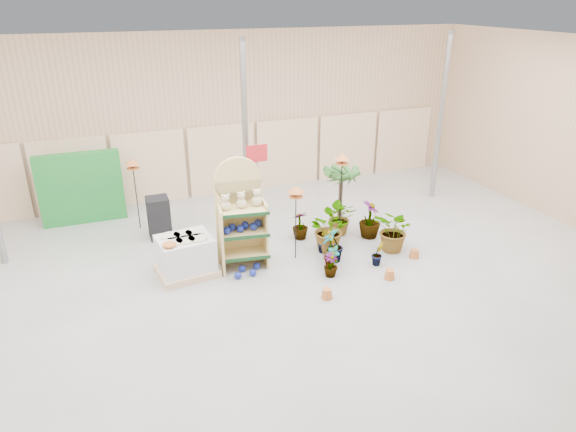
% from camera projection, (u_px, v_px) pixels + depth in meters
% --- Properties ---
extents(room, '(15.20, 12.10, 4.70)m').
position_uv_depth(room, '(285.00, 172.00, 9.83)').
color(room, gray).
rests_on(room, ground).
extents(display_shelf, '(1.06, 0.75, 2.36)m').
position_uv_depth(display_shelf, '(241.00, 218.00, 10.65)').
color(display_shelf, tan).
rests_on(display_shelf, ground).
extents(teddy_bears, '(0.87, 0.22, 0.36)m').
position_uv_depth(teddy_bears, '(243.00, 201.00, 10.40)').
color(teddy_bears, beige).
rests_on(teddy_bears, display_shelf).
extents(gazing_balls_shelf, '(0.87, 0.30, 0.16)m').
position_uv_depth(gazing_balls_shelf, '(243.00, 227.00, 10.60)').
color(gazing_balls_shelf, navy).
rests_on(gazing_balls_shelf, display_shelf).
extents(gazing_balls_floor, '(0.63, 0.39, 0.15)m').
position_uv_depth(gazing_balls_floor, '(247.00, 271.00, 10.63)').
color(gazing_balls_floor, navy).
rests_on(gazing_balls_floor, ground).
extents(pallet_stack, '(1.27, 1.10, 0.86)m').
position_uv_depth(pallet_stack, '(186.00, 256.00, 10.50)').
color(pallet_stack, '#CDAA87').
rests_on(pallet_stack, ground).
extents(charcoal_planters, '(0.50, 0.50, 1.00)m').
position_uv_depth(charcoal_planters, '(159.00, 218.00, 12.09)').
color(charcoal_planters, black).
rests_on(charcoal_planters, ground).
extents(trellis_stock, '(2.00, 0.30, 1.80)m').
position_uv_depth(trellis_stock, '(81.00, 188.00, 12.77)').
color(trellis_stock, '#1A772A').
rests_on(trellis_stock, ground).
extents(offer_sign, '(0.50, 0.08, 2.20)m').
position_uv_depth(offer_sign, '(257.00, 171.00, 11.89)').
color(offer_sign, gray).
rests_on(offer_sign, ground).
extents(bird_table_front, '(0.34, 0.34, 1.69)m').
position_uv_depth(bird_table_front, '(296.00, 191.00, 10.68)').
color(bird_table_front, black).
rests_on(bird_table_front, ground).
extents(bird_table_right, '(0.34, 0.34, 2.09)m').
position_uv_depth(bird_table_right, '(342.00, 159.00, 11.46)').
color(bird_table_right, black).
rests_on(bird_table_right, ground).
extents(bird_table_back, '(0.34, 0.34, 1.79)m').
position_uv_depth(bird_table_back, '(132.00, 164.00, 12.10)').
color(bird_table_back, black).
rests_on(bird_table_back, ground).
extents(palm, '(0.70, 0.70, 1.66)m').
position_uv_depth(palm, '(341.00, 174.00, 12.22)').
color(palm, '#432E23').
rests_on(palm, ground).
extents(potted_plant_0, '(0.50, 0.56, 0.88)m').
position_uv_depth(potted_plant_0, '(330.00, 247.00, 10.80)').
color(potted_plant_0, '#2A5C22').
rests_on(potted_plant_0, ground).
extents(potted_plant_1, '(0.51, 0.47, 0.74)m').
position_uv_depth(potted_plant_1, '(334.00, 246.00, 11.01)').
color(potted_plant_1, '#2A5C22').
rests_on(potted_plant_1, ground).
extents(potted_plant_2, '(0.97, 1.07, 1.06)m').
position_uv_depth(potted_plant_2, '(327.00, 228.00, 11.47)').
color(potted_plant_2, '#2A5C22').
rests_on(potted_plant_2, ground).
extents(potted_plant_3, '(0.67, 0.67, 0.91)m').
position_uv_depth(potted_plant_3, '(370.00, 219.00, 12.11)').
color(potted_plant_3, '#2A5C22').
rests_on(potted_plant_3, ground).
extents(potted_plant_5, '(0.33, 0.36, 0.52)m').
position_uv_depth(potted_plant_5, '(323.00, 241.00, 11.48)').
color(potted_plant_5, '#2A5C22').
rests_on(potted_plant_5, ground).
extents(potted_plant_6, '(1.02, 0.99, 0.86)m').
position_uv_depth(potted_plant_6, '(341.00, 217.00, 12.28)').
color(potted_plant_6, '#2A5C22').
rests_on(potted_plant_6, ground).
extents(potted_plant_7, '(0.31, 0.31, 0.50)m').
position_uv_depth(potted_plant_7, '(330.00, 265.00, 10.48)').
color(potted_plant_7, '#2A5C22').
rests_on(potted_plant_7, ground).
extents(potted_plant_8, '(0.32, 0.38, 0.62)m').
position_uv_depth(potted_plant_8, '(333.00, 261.00, 10.53)').
color(potted_plant_8, '#2A5C22').
rests_on(potted_plant_8, ground).
extents(potted_plant_9, '(0.36, 0.35, 0.52)m').
position_uv_depth(potted_plant_9, '(377.00, 254.00, 10.93)').
color(potted_plant_9, '#2A5C22').
rests_on(potted_plant_9, ground).
extents(potted_plant_10, '(1.09, 1.16, 1.02)m').
position_uv_depth(potted_plant_10, '(395.00, 230.00, 11.42)').
color(potted_plant_10, '#2A5C22').
rests_on(potted_plant_10, ground).
extents(potted_plant_11, '(0.40, 0.40, 0.68)m').
position_uv_depth(potted_plant_11, '(300.00, 225.00, 12.08)').
color(potted_plant_11, '#2A5C22').
rests_on(potted_plant_11, ground).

